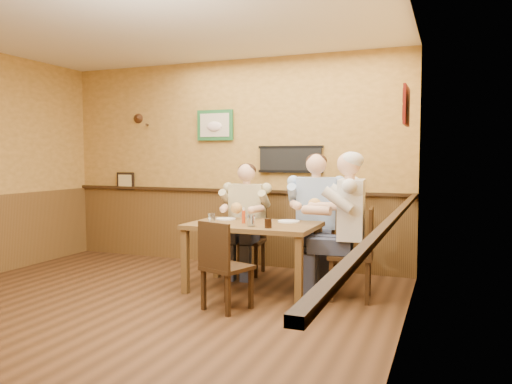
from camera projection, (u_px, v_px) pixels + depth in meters
room at (140, 135)px, 4.66m from camera, size 5.02×5.03×2.81m
dining_table at (253, 231)px, 5.51m from camera, size 1.40×0.90×0.75m
chair_back_left at (247, 239)px, 6.29m from camera, size 0.44×0.44×0.88m
chair_back_right at (316, 241)px, 5.97m from camera, size 0.53×0.53×0.95m
chair_right_end at (351, 253)px, 5.18m from camera, size 0.49×0.49×0.96m
chair_near_side at (227, 265)px, 4.82m from camera, size 0.51×0.51×0.87m
diner_tan_shirt at (247, 225)px, 6.28m from camera, size 0.63×0.63×1.26m
diner_blue_polo at (316, 224)px, 5.96m from camera, size 0.75×0.75×1.36m
diner_white_elder at (351, 233)px, 5.16m from camera, size 0.70×0.70×1.38m
water_glass_left at (212, 219)px, 5.40m from camera, size 0.08×0.08×0.12m
water_glass_mid at (251, 220)px, 5.25m from camera, size 0.10×0.10×0.12m
cola_tumbler at (268, 223)px, 5.12m from camera, size 0.09×0.09×0.10m
hot_sauce_bottle at (244, 216)px, 5.49m from camera, size 0.04×0.04×0.16m
salt_shaker at (252, 219)px, 5.50m from camera, size 0.04×0.04×0.08m
pepper_shaker at (249, 220)px, 5.41m from camera, size 0.05×0.05×0.09m
plate_far_left at (226, 219)px, 5.84m from camera, size 0.27×0.27×0.02m
plate_far_right at (289, 221)px, 5.60m from camera, size 0.32×0.32×0.02m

